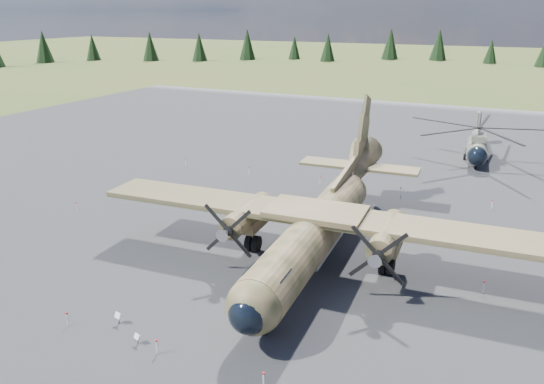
% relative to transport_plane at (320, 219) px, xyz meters
% --- Properties ---
extents(ground, '(500.00, 500.00, 0.00)m').
position_rel_transport_plane_xyz_m(ground, '(-5.64, -0.34, -2.96)').
color(ground, brown).
rests_on(ground, ground).
extents(apron, '(120.00, 120.00, 0.04)m').
position_rel_transport_plane_xyz_m(apron, '(-5.64, 9.66, -2.96)').
color(apron, '#5C5C61').
rests_on(apron, ground).
extents(transport_plane, '(31.23, 28.35, 10.29)m').
position_rel_transport_plane_xyz_m(transport_plane, '(0.00, 0.00, 0.00)').
color(transport_plane, '#3F4022').
rests_on(transport_plane, ground).
extents(helicopter_near, '(18.27, 20.55, 4.27)m').
position_rel_transport_plane_xyz_m(helicopter_near, '(7.69, 30.75, 0.07)').
color(helicopter_near, slate).
rests_on(helicopter_near, ground).
extents(info_placard_left, '(0.47, 0.28, 0.70)m').
position_rel_transport_plane_xyz_m(info_placard_left, '(-7.25, -12.51, -2.49)').
color(info_placard_left, gray).
rests_on(info_placard_left, ground).
extents(info_placard_right, '(0.42, 0.27, 0.61)m').
position_rel_transport_plane_xyz_m(info_placard_right, '(-5.08, -13.59, -2.55)').
color(info_placard_right, gray).
rests_on(info_placard_right, ground).
extents(barrier_fence, '(33.12, 29.62, 0.85)m').
position_rel_transport_plane_xyz_m(barrier_fence, '(-6.10, -0.42, -2.45)').
color(barrier_fence, white).
rests_on(barrier_fence, ground).
extents(treeline, '(329.34, 332.28, 10.92)m').
position_rel_transport_plane_xyz_m(treeline, '(0.58, -1.83, 1.84)').
color(treeline, black).
rests_on(treeline, ground).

